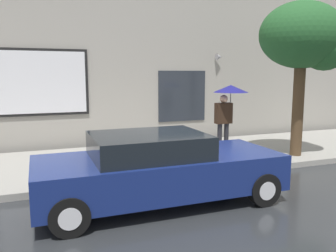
# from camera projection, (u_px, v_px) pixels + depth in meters

# --- Properties ---
(ground_plane) EXTENTS (60.00, 60.00, 0.00)m
(ground_plane) POSITION_uv_depth(u_px,v_px,m) (186.00, 197.00, 7.06)
(ground_plane) COLOR #282B2D
(sidewalk) EXTENTS (20.00, 4.00, 0.15)m
(sidewalk) POSITION_uv_depth(u_px,v_px,m) (143.00, 160.00, 9.82)
(sidewalk) COLOR gray
(sidewalk) RESTS_ON ground
(building_facade) EXTENTS (20.00, 0.67, 7.00)m
(building_facade) POSITION_uv_depth(u_px,v_px,m) (120.00, 44.00, 11.62)
(building_facade) COLOR #9E998E
(building_facade) RESTS_ON ground
(parked_car) EXTENTS (4.67, 1.92, 1.37)m
(parked_car) POSITION_uv_depth(u_px,v_px,m) (158.00, 168.00, 6.66)
(parked_car) COLOR navy
(parked_car) RESTS_ON ground
(fire_hydrant) EXTENTS (0.30, 0.44, 0.74)m
(fire_hydrant) POSITION_uv_depth(u_px,v_px,m) (160.00, 152.00, 8.90)
(fire_hydrant) COLOR red
(fire_hydrant) RESTS_ON sidewalk
(pedestrian_with_umbrella) EXTENTS (1.04, 1.04, 2.01)m
(pedestrian_with_umbrella) POSITION_uv_depth(u_px,v_px,m) (228.00, 99.00, 10.33)
(pedestrian_with_umbrella) COLOR black
(pedestrian_with_umbrella) RESTS_ON sidewalk
(street_tree) EXTENTS (2.45, 2.08, 4.32)m
(street_tree) POSITION_uv_depth(u_px,v_px,m) (307.00, 39.00, 9.61)
(street_tree) COLOR #4C3823
(street_tree) RESTS_ON sidewalk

